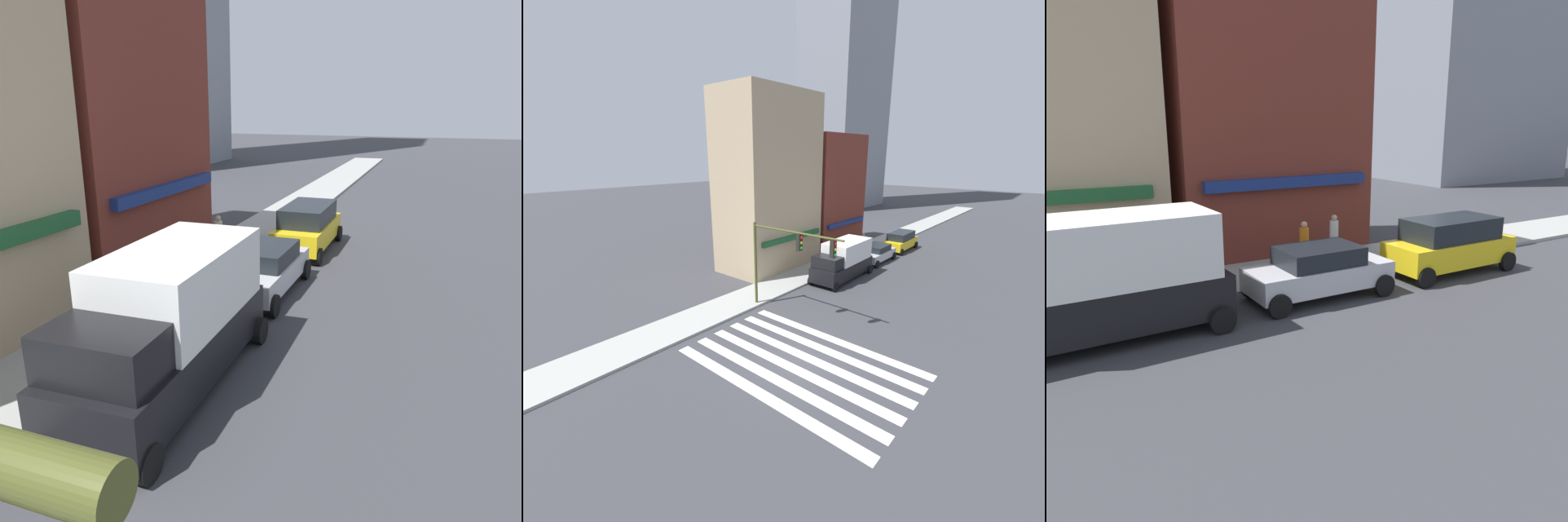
{
  "view_description": "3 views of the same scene",
  "coord_description": "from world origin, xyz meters",
  "views": [
    {
      "loc": [
        2.96,
        -0.49,
        5.98
      ],
      "look_at": [
        17.35,
        4.7,
        1.2
      ],
      "focal_mm": 35.0,
      "sensor_mm": 36.0,
      "label": 1
    },
    {
      "loc": [
        -11.63,
        -8.86,
        9.58
      ],
      "look_at": [
        3.53,
        4.0,
        3.5
      ],
      "focal_mm": 24.0,
      "sensor_mm": 36.0,
      "label": 2
    },
    {
      "loc": [
        10.08,
        -7.74,
        5.18
      ],
      "look_at": [
        17.35,
        4.7,
        1.2
      ],
      "focal_mm": 35.0,
      "sensor_mm": 36.0,
      "label": 3
    }
  ],
  "objects": [
    {
      "name": "pedestrian_white_shirt",
      "position": [
        20.04,
        7.39,
        1.07
      ],
      "size": [
        0.32,
        0.32,
        1.77
      ],
      "rotation": [
        0.0,
        0.0,
        1.26
      ],
      "color": "#23232D",
      "rests_on": "sidewalk_left"
    },
    {
      "name": "storefront_row",
      "position": [
        14.02,
        11.5,
        6.6
      ],
      "size": [
        16.76,
        5.3,
        14.47
      ],
      "color": "tan",
      "rests_on": "ground_plane"
    },
    {
      "name": "pedestrian_orange_vest",
      "position": [
        18.47,
        6.83,
        1.07
      ],
      "size": [
        0.32,
        0.32,
        1.77
      ],
      "rotation": [
        0.0,
        0.0,
        3.16
      ],
      "color": "#23232D",
      "rests_on": "sidewalk_left"
    },
    {
      "name": "sedan_silver",
      "position": [
        17.75,
        4.7,
        0.84
      ],
      "size": [
        4.4,
        2.02,
        1.59
      ],
      "rotation": [
        0.0,
        0.0,
        0.0
      ],
      "color": "#B7B7BC",
      "rests_on": "ground_plane"
    },
    {
      "name": "box_truck_black",
      "position": [
        11.64,
        4.7,
        1.59
      ],
      "size": [
        6.25,
        2.42,
        3.04
      ],
      "rotation": [
        0.0,
        0.0,
        0.02
      ],
      "color": "black",
      "rests_on": "ground_plane"
    },
    {
      "name": "suv_yellow",
      "position": [
        23.14,
        4.7,
        1.03
      ],
      "size": [
        4.72,
        2.12,
        1.94
      ],
      "rotation": [
        0.0,
        0.0,
        0.01
      ],
      "color": "yellow",
      "rests_on": "ground_plane"
    }
  ]
}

